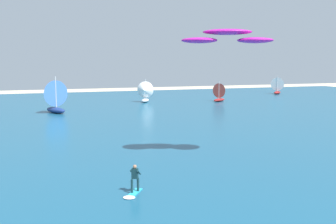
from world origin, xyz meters
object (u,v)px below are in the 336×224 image
(sailboat_anchored_offshore, at_px, (145,92))
(sailboat_trailing, at_px, (221,92))
(kitesurfer, at_px, (134,184))
(sailboat_far_right, at_px, (278,85))
(sailboat_near_shore, at_px, (53,96))
(kite, at_px, (227,37))

(sailboat_anchored_offshore, bearing_deg, sailboat_trailing, -11.92)
(kitesurfer, height_order, sailboat_far_right, sailboat_far_right)
(sailboat_trailing, xyz_separation_m, sailboat_far_right, (21.42, 11.44, 0.21))
(sailboat_far_right, distance_m, sailboat_near_shore, 56.03)
(sailboat_far_right, bearing_deg, kitesurfer, -131.62)
(kite, relative_size, sailboat_anchored_offshore, 1.66)
(sailboat_anchored_offshore, xyz_separation_m, sailboat_near_shore, (-17.18, -9.54, 0.49))
(sailboat_trailing, xyz_separation_m, sailboat_near_shore, (-31.67, -6.48, 0.69))
(sailboat_trailing, bearing_deg, sailboat_near_shore, -168.44)
(sailboat_anchored_offshore, height_order, sailboat_near_shore, sailboat_near_shore)
(kite, xyz_separation_m, sailboat_near_shore, (-11.11, 33.79, -6.95))
(kite, distance_m, sailboat_near_shore, 36.24)
(sailboat_anchored_offshore, bearing_deg, kite, -97.98)
(kitesurfer, height_order, sailboat_near_shore, sailboat_near_shore)
(sailboat_trailing, relative_size, sailboat_near_shore, 0.73)
(sailboat_trailing, bearing_deg, sailboat_anchored_offshore, 168.08)
(sailboat_anchored_offshore, relative_size, sailboat_near_shore, 0.80)
(kitesurfer, bearing_deg, sailboat_near_shore, 93.28)
(sailboat_anchored_offshore, height_order, sailboat_far_right, sailboat_far_right)
(sailboat_anchored_offshore, relative_size, sailboat_far_right, 0.99)
(kite, relative_size, sailboat_trailing, 1.84)
(sailboat_far_right, relative_size, sailboat_near_shore, 0.81)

